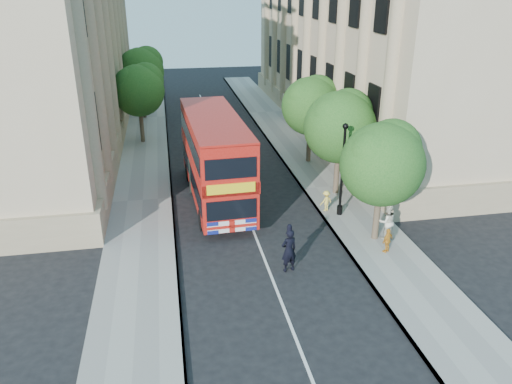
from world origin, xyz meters
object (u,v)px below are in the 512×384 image
box_van (204,161)px  woman_pedestrian (387,222)px  lamp_post (342,174)px  double_decker_bus (215,156)px  police_constable (289,250)px

box_van → woman_pedestrian: 12.67m
lamp_post → woman_pedestrian: 3.69m
double_decker_bus → box_van: bearing=95.3°
woman_pedestrian → double_decker_bus: bearing=-40.0°
police_constable → woman_pedestrian: 5.79m
double_decker_bus → police_constable: bearing=-77.1°
woman_pedestrian → police_constable: bearing=19.4°
double_decker_bus → box_van: double_decker_bus is taller
box_van → lamp_post: bearing=-42.2°
lamp_post → box_van: bearing=136.3°
box_van → police_constable: bearing=-75.3°
lamp_post → woman_pedestrian: lamp_post is taller
police_constable → woman_pedestrian: size_ratio=1.11×
lamp_post → woman_pedestrian: bearing=-66.9°
double_decker_bus → police_constable: 8.97m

